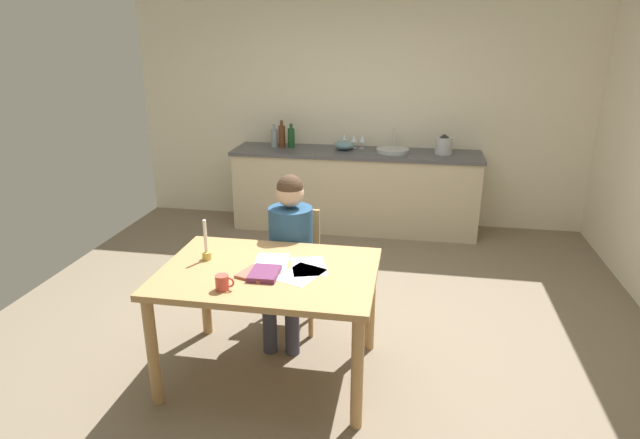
% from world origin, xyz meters
% --- Properties ---
extents(ground_plane, '(5.20, 5.20, 0.04)m').
position_xyz_m(ground_plane, '(0.00, 0.00, -0.02)').
color(ground_plane, '#7A6B56').
extents(wall_back, '(5.20, 0.12, 2.60)m').
position_xyz_m(wall_back, '(0.00, 2.60, 1.30)').
color(wall_back, silver).
rests_on(wall_back, ground).
extents(kitchen_counter, '(2.74, 0.64, 0.90)m').
position_xyz_m(kitchen_counter, '(0.00, 2.24, 0.45)').
color(kitchen_counter, beige).
rests_on(kitchen_counter, ground).
extents(dining_table, '(1.33, 0.94, 0.75)m').
position_xyz_m(dining_table, '(-0.21, -0.65, 0.65)').
color(dining_table, tan).
rests_on(dining_table, ground).
extents(chair_at_table, '(0.41, 0.41, 0.88)m').
position_xyz_m(chair_at_table, '(-0.22, 0.06, 0.49)').
color(chair_at_table, tan).
rests_on(chair_at_table, ground).
extents(person_seated, '(0.33, 0.59, 1.19)m').
position_xyz_m(person_seated, '(-0.21, -0.09, 0.68)').
color(person_seated, navy).
rests_on(person_seated, ground).
extents(coffee_mug, '(0.11, 0.08, 0.09)m').
position_xyz_m(coffee_mug, '(-0.40, -0.96, 0.79)').
color(coffee_mug, '#D84C3F').
rests_on(coffee_mug, dining_table).
extents(candlestick, '(0.06, 0.06, 0.27)m').
position_xyz_m(candlestick, '(-0.65, -0.56, 0.83)').
color(candlestick, gold).
rests_on(candlestick, dining_table).
extents(book_magazine, '(0.17, 0.22, 0.03)m').
position_xyz_m(book_magazine, '(-0.21, -0.74, 0.77)').
color(book_magazine, '#652D54').
rests_on(book_magazine, dining_table).
extents(book_cookery, '(0.24, 0.24, 0.02)m').
position_xyz_m(book_cookery, '(-0.27, -0.74, 0.76)').
color(book_cookery, '#A95E4C').
rests_on(book_cookery, dining_table).
extents(paper_letter, '(0.31, 0.35, 0.00)m').
position_xyz_m(paper_letter, '(0.00, -0.68, 0.75)').
color(paper_letter, white).
rests_on(paper_letter, dining_table).
extents(paper_bill, '(0.29, 0.34, 0.00)m').
position_xyz_m(paper_bill, '(0.02, -0.56, 0.75)').
color(paper_bill, white).
rests_on(paper_bill, dining_table).
extents(paper_envelope, '(0.25, 0.32, 0.00)m').
position_xyz_m(paper_envelope, '(-0.22, -0.54, 0.75)').
color(paper_envelope, white).
rests_on(paper_envelope, dining_table).
extents(sink_unit, '(0.36, 0.36, 0.24)m').
position_xyz_m(sink_unit, '(0.40, 2.24, 0.92)').
color(sink_unit, '#B2B7BC').
rests_on(sink_unit, kitchen_counter).
extents(bottle_oil, '(0.08, 0.08, 0.26)m').
position_xyz_m(bottle_oil, '(-0.94, 2.30, 1.01)').
color(bottle_oil, '#8C999E').
rests_on(bottle_oil, kitchen_counter).
extents(bottle_vinegar, '(0.08, 0.08, 0.31)m').
position_xyz_m(bottle_vinegar, '(-0.85, 2.30, 1.03)').
color(bottle_vinegar, '#593319').
rests_on(bottle_vinegar, kitchen_counter).
extents(bottle_wine_red, '(0.08, 0.08, 0.27)m').
position_xyz_m(bottle_wine_red, '(-0.74, 2.30, 1.01)').
color(bottle_wine_red, '#194C23').
rests_on(bottle_wine_red, kitchen_counter).
extents(mixing_bowl, '(0.23, 0.23, 0.10)m').
position_xyz_m(mixing_bowl, '(-0.13, 2.29, 0.95)').
color(mixing_bowl, '#668C99').
rests_on(mixing_bowl, kitchen_counter).
extents(stovetop_kettle, '(0.18, 0.18, 0.22)m').
position_xyz_m(stovetop_kettle, '(0.94, 2.24, 1.00)').
color(stovetop_kettle, '#B7BABF').
rests_on(stovetop_kettle, kitchen_counter).
extents(wine_glass_near_sink, '(0.07, 0.07, 0.15)m').
position_xyz_m(wine_glass_near_sink, '(0.05, 2.39, 1.01)').
color(wine_glass_near_sink, silver).
rests_on(wine_glass_near_sink, kitchen_counter).
extents(wine_glass_by_kettle, '(0.07, 0.07, 0.15)m').
position_xyz_m(wine_glass_by_kettle, '(-0.04, 2.39, 1.01)').
color(wine_glass_by_kettle, silver).
rests_on(wine_glass_by_kettle, kitchen_counter).
extents(wine_glass_back_left, '(0.07, 0.07, 0.15)m').
position_xyz_m(wine_glass_back_left, '(-0.15, 2.39, 1.01)').
color(wine_glass_back_left, silver).
rests_on(wine_glass_back_left, kitchen_counter).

